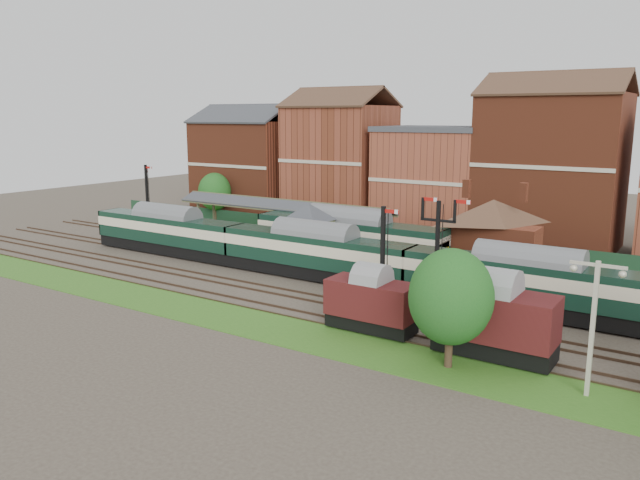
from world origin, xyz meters
The scene contains 20 objects.
ground centered at (0.00, 0.00, 0.00)m, with size 160.00×160.00×0.00m, color #473D33.
grass_back centered at (0.00, 16.00, 0.03)m, with size 90.00×4.50×0.06m, color #2D6619.
grass_front centered at (0.00, -12.00, 0.03)m, with size 90.00×5.00×0.06m, color #2D6619.
fence centered at (0.00, 18.00, 0.75)m, with size 90.00×0.12×1.50m, color #193823.
platform centered at (-5.00, 9.75, 0.50)m, with size 55.00×3.40×1.00m, color #2D2D2D.
signal_box centered at (-3.00, 3.25, 3.19)m, with size 5.40×5.40×6.00m.
brick_hut centered at (5.00, 3.25, 1.20)m, with size 3.20×2.64×2.94m.
station_building centered at (12.00, 9.75, 3.96)m, with size 8.10×8.10×5.90m.
canopy centered at (-11.00, 9.75, 4.58)m, with size 26.00×3.89×4.08m.
semaphore_bracket centered at (12.04, -2.50, 4.63)m, with size 3.60×0.25×8.18m.
semaphore_platform_end centered at (-29.98, 8.00, 4.16)m, with size 1.23×0.25×8.00m.
semaphore_siding centered at (10.02, -7.00, 4.16)m, with size 1.23×0.25×8.00m.
yard_lamp centered at (24.00, -11.50, 3.99)m, with size 2.60×0.22×7.00m.
town_backdrop centered at (-0.18, 25.00, 7.00)m, with size 69.00×10.00×16.00m.
dmu_train centered at (-0.14, 0.00, 2.42)m, with size 53.82×2.83×4.13m.
platform_railcar centered at (-0.74, 6.50, 2.59)m, with size 19.32×3.04×4.45m.
goods_van_a centered at (10.29, -9.00, 2.01)m, with size 5.82×2.52×3.53m.
goods_van_b centered at (18.42, -9.00, 2.34)m, with size 6.84×2.96×4.15m.
tree_far centered at (16.78, -11.88, 4.11)m, with size 4.67×4.67×6.81m.
tree_back centered at (-28.20, 17.97, 3.85)m, with size 4.36×4.36×6.38m.
Camera 1 is at (28.81, -43.25, 13.92)m, focal length 35.00 mm.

